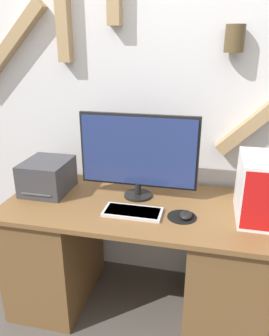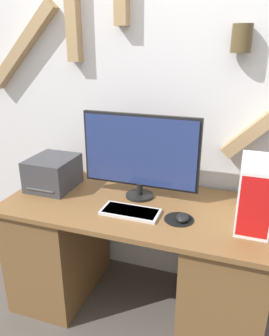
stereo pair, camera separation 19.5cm
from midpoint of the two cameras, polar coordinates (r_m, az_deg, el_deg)
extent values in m
cube|color=silver|center=(2.28, 6.35, 11.20)|extent=(6.40, 0.05, 2.70)
cube|color=#9E7F56|center=(2.18, 24.67, 7.51)|extent=(0.52, 0.08, 0.52)
cube|color=#9E7F56|center=(2.59, -16.77, 19.50)|extent=(0.60, 0.08, 0.60)
cylinder|color=#4C3D23|center=(2.11, 20.90, 20.34)|extent=(0.11, 0.11, 0.16)
cube|color=brown|center=(2.06, 2.94, -6.62)|extent=(1.63, 0.77, 0.03)
cube|color=brown|center=(2.46, -10.56, -12.72)|extent=(0.46, 0.70, 0.77)
cube|color=brown|center=(2.21, 17.91, -17.77)|extent=(0.46, 0.70, 0.77)
cylinder|color=black|center=(2.13, 3.53, -4.83)|extent=(0.18, 0.18, 0.02)
cylinder|color=black|center=(2.11, 3.56, -3.69)|extent=(0.04, 0.04, 0.08)
cube|color=black|center=(2.03, 3.78, 2.93)|extent=(0.75, 0.03, 0.46)
cube|color=navy|center=(2.01, 3.65, 2.79)|extent=(0.71, 0.01, 0.43)
cube|color=silver|center=(1.93, 2.19, -7.72)|extent=(0.34, 0.16, 0.02)
cube|color=white|center=(1.93, 2.19, -7.58)|extent=(0.31, 0.14, 0.01)
cylinder|color=black|center=(1.90, 10.74, -8.86)|extent=(0.17, 0.17, 0.00)
ellipsoid|color=black|center=(1.88, 11.39, -8.53)|extent=(0.07, 0.10, 0.04)
cube|color=white|center=(1.91, 23.01, -4.13)|extent=(0.17, 0.36, 0.36)
cube|color=red|center=(1.75, 23.27, -6.49)|extent=(0.15, 0.01, 0.33)
cube|color=#38383D|center=(2.28, -11.64, -0.84)|extent=(0.29, 0.33, 0.21)
cube|color=#515156|center=(2.22, -12.79, -3.12)|extent=(0.20, 0.15, 0.01)
camera|label=1|loc=(0.10, -87.14, 1.10)|focal=35.00mm
camera|label=2|loc=(0.10, 92.86, -1.10)|focal=35.00mm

